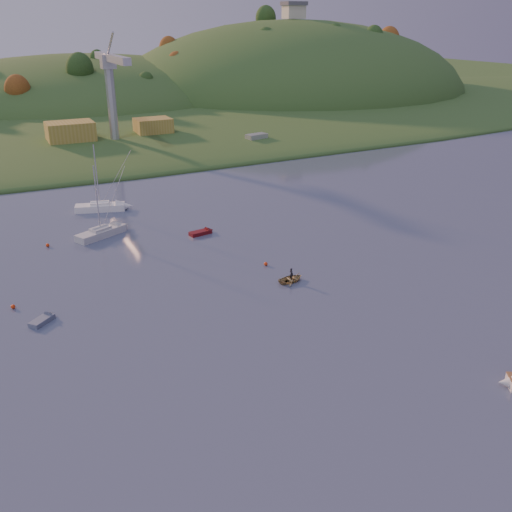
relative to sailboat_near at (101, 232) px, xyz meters
name	(u,v)px	position (x,y,z in m)	size (l,w,h in m)	color
ground	(485,468)	(14.70, -60.49, -0.71)	(500.00, 500.00, 0.00)	#354458
far_shore	(46,99)	(14.70, 169.51, -0.71)	(620.00, 220.00, 1.50)	#285120
shore_slope	(75,123)	(14.70, 104.51, -0.71)	(640.00, 150.00, 7.00)	#285120
hill_center	(81,103)	(24.70, 149.51, -0.71)	(140.00, 120.00, 36.00)	#285120
hill_right	(292,95)	(109.70, 134.51, -0.71)	(150.00, 130.00, 60.00)	#285120
hilltop_house	(294,10)	(109.70, 134.51, 32.69)	(9.00, 7.00, 6.45)	beige
hillside_trees	(65,114)	(14.70, 124.51, -0.71)	(280.00, 50.00, 32.00)	#1A3E16
wharf	(126,143)	(19.70, 61.51, 0.49)	(42.00, 16.00, 2.40)	slate
shed_west	(70,132)	(6.70, 62.51, 4.09)	(11.00, 8.00, 4.80)	#A78F37
shed_east	(153,126)	(27.70, 63.51, 3.69)	(9.00, 7.00, 4.00)	#A78F37
dock_crane	(111,79)	(16.70, 57.90, 16.46)	(3.20, 28.00, 20.30)	#B7B7BC
sailboat_near	(101,232)	(0.00, 0.00, 0.00)	(8.05, 5.52, 10.83)	silver
sailboat_far	(100,207)	(2.63, 12.60, 0.02)	(8.52, 4.58, 11.32)	white
canoe	(291,279)	(17.77, -26.48, -0.36)	(2.43, 3.40, 0.70)	#9B8855
paddler	(291,276)	(17.77, -26.48, 0.07)	(0.57, 0.37, 1.56)	black
red_tender	(205,232)	(14.47, -5.64, -0.43)	(4.13, 2.00, 1.35)	#5C0D11
grey_dinghy	(46,318)	(-10.96, -23.14, -0.45)	(3.37, 3.16, 1.26)	slate
work_vessel	(257,142)	(49.70, 47.51, 0.45)	(13.35, 7.00, 3.26)	slate
buoy_1	(266,264)	(17.20, -20.66, -0.46)	(0.50, 0.50, 0.50)	red
buoy_2	(13,307)	(-13.94, -18.75, -0.46)	(0.50, 0.50, 0.50)	red
buoy_3	(48,245)	(-7.77, -0.77, -0.46)	(0.50, 0.50, 0.50)	red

